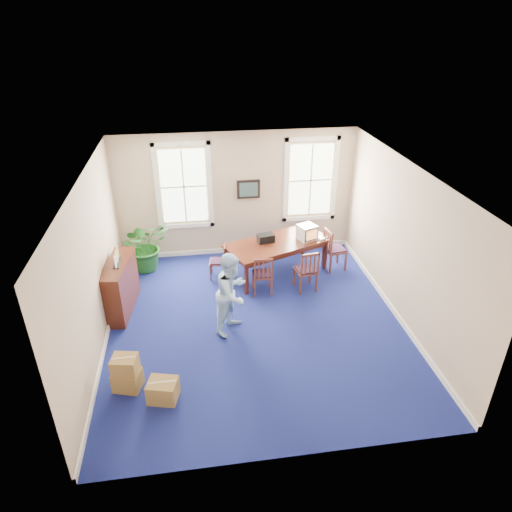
{
  "coord_description": "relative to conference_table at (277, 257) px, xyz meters",
  "views": [
    {
      "loc": [
        -1.12,
        -7.56,
        5.7
      ],
      "look_at": [
        0.1,
        0.6,
        1.25
      ],
      "focal_mm": 32.0,
      "sensor_mm": 36.0,
      "label": 1
    }
  ],
  "objects": [
    {
      "name": "baseboard_right",
      "position": [
        2.14,
        -1.99,
        -0.36
      ],
      "size": [
        0.04,
        6.5,
        0.12
      ],
      "primitive_type": "cube",
      "color": "white",
      "rests_on": "ground"
    },
    {
      "name": "crt_tv",
      "position": [
        0.72,
        0.06,
        0.6
      ],
      "size": [
        0.53,
        0.55,
        0.36
      ],
      "primitive_type": null,
      "rotation": [
        0.0,
        0.0,
        0.38
      ],
      "color": "#B7B7BC",
      "rests_on": "conference_table"
    },
    {
      "name": "cardboard_boxes",
      "position": [
        -3.08,
        -3.39,
        -0.07
      ],
      "size": [
        1.48,
        1.48,
        0.69
      ],
      "primitive_type": null,
      "rotation": [
        0.0,
        0.0,
        -0.27
      ],
      "color": "olive",
      "rests_on": "ground"
    },
    {
      "name": "wall_back",
      "position": [
        -0.83,
        1.26,
        1.18
      ],
      "size": [
        6.5,
        0.0,
        6.5
      ],
      "primitive_type": "plane",
      "rotation": [
        1.57,
        0.0,
        0.0
      ],
      "color": "tan",
      "rests_on": "ground"
    },
    {
      "name": "ceiling",
      "position": [
        -0.83,
        -1.99,
        2.78
      ],
      "size": [
        6.5,
        6.5,
        0.0
      ],
      "primitive_type": "plane",
      "rotation": [
        3.14,
        0.0,
        0.0
      ],
      "color": "white",
      "rests_on": "ground"
    },
    {
      "name": "window_right",
      "position": [
        1.07,
        1.24,
        1.48
      ],
      "size": [
        1.4,
        0.12,
        2.2
      ],
      "primitive_type": null,
      "color": "white",
      "rests_on": "ground"
    },
    {
      "name": "chair_near_left",
      "position": [
        -0.5,
        -0.83,
        0.07
      ],
      "size": [
        0.45,
        0.45,
        0.97
      ],
      "primitive_type": null,
      "rotation": [
        0.0,
        0.0,
        3.1
      ],
      "color": "brown",
      "rests_on": "ground"
    },
    {
      "name": "credenza",
      "position": [
        -3.58,
        -1.05,
        0.17
      ],
      "size": [
        0.61,
        1.53,
        1.17
      ],
      "primitive_type": "cube",
      "rotation": [
        0.0,
        0.0,
        -0.13
      ],
      "color": "#4B1E11",
      "rests_on": "ground"
    },
    {
      "name": "chair_near_right",
      "position": [
        0.5,
        -0.83,
        0.09
      ],
      "size": [
        0.52,
        0.52,
        1.02
      ],
      "primitive_type": null,
      "rotation": [
        0.0,
        0.0,
        3.29
      ],
      "color": "brown",
      "rests_on": "ground"
    },
    {
      "name": "floor",
      "position": [
        -0.83,
        -1.99,
        -0.42
      ],
      "size": [
        6.5,
        6.5,
        0.0
      ],
      "primitive_type": "plane",
      "color": "navy",
      "rests_on": "ground"
    },
    {
      "name": "chair_end_left",
      "position": [
        -1.45,
        0.0,
        0.01
      ],
      "size": [
        0.43,
        0.43,
        0.86
      ],
      "primitive_type": null,
      "rotation": [
        0.0,
        0.0,
        -1.71
      ],
      "color": "brown",
      "rests_on": "ground"
    },
    {
      "name": "brochure_rack",
      "position": [
        -3.56,
        -1.05,
        0.9
      ],
      "size": [
        0.28,
        0.68,
        0.29
      ],
      "primitive_type": null,
      "rotation": [
        0.0,
        0.0,
        -0.25
      ],
      "color": "#99999E",
      "rests_on": "credenza"
    },
    {
      "name": "equipment_bag",
      "position": [
        -0.28,
        0.06,
        0.51
      ],
      "size": [
        0.42,
        0.32,
        0.19
      ],
      "primitive_type": "cube",
      "rotation": [
        0.0,
        0.0,
        0.18
      ],
      "color": "black",
      "rests_on": "conference_table"
    },
    {
      "name": "window_left",
      "position": [
        -2.13,
        1.24,
        1.48
      ],
      "size": [
        1.4,
        0.12,
        2.2
      ],
      "primitive_type": null,
      "color": "white",
      "rests_on": "ground"
    },
    {
      "name": "conference_table",
      "position": [
        0.0,
        0.0,
        0.0
      ],
      "size": [
        2.69,
        1.96,
        0.83
      ],
      "primitive_type": null,
      "rotation": [
        0.0,
        0.0,
        0.39
      ],
      "color": "#4B1E11",
      "rests_on": "ground"
    },
    {
      "name": "game_console",
      "position": [
        1.06,
        0.0,
        0.44
      ],
      "size": [
        0.21,
        0.23,
        0.05
      ],
      "primitive_type": "cube",
      "rotation": [
        0.0,
        0.0,
        0.35
      ],
      "color": "white",
      "rests_on": "conference_table"
    },
    {
      "name": "baseboard_back",
      "position": [
        -0.83,
        1.23,
        -0.36
      ],
      "size": [
        6.0,
        0.04,
        0.12
      ],
      "primitive_type": "cube",
      "color": "white",
      "rests_on": "ground"
    },
    {
      "name": "potted_plant",
      "position": [
        -3.16,
        0.67,
        0.22
      ],
      "size": [
        1.44,
        1.36,
        1.27
      ],
      "primitive_type": "imported",
      "rotation": [
        0.0,
        0.0,
        0.39
      ],
      "color": "#1B581C",
      "rests_on": "ground"
    },
    {
      "name": "baseboard_left",
      "position": [
        -3.8,
        -1.99,
        -0.36
      ],
      "size": [
        0.04,
        6.5,
        0.12
      ],
      "primitive_type": "cube",
      "color": "white",
      "rests_on": "ground"
    },
    {
      "name": "wall_left",
      "position": [
        -3.83,
        -1.99,
        1.18
      ],
      "size": [
        0.0,
        6.5,
        6.5
      ],
      "primitive_type": "plane",
      "rotation": [
        1.57,
        0.0,
        1.57
      ],
      "color": "tan",
      "rests_on": "ground"
    },
    {
      "name": "wall_right",
      "position": [
        2.17,
        -1.99,
        1.18
      ],
      "size": [
        0.0,
        6.5,
        6.5
      ],
      "primitive_type": "plane",
      "rotation": [
        1.57,
        0.0,
        -1.57
      ],
      "color": "tan",
      "rests_on": "ground"
    },
    {
      "name": "chair_end_right",
      "position": [
        1.45,
        0.0,
        0.12
      ],
      "size": [
        0.56,
        0.56,
        1.07
      ],
      "primitive_type": null,
      "rotation": [
        0.0,
        0.0,
        1.75
      ],
      "color": "brown",
      "rests_on": "ground"
    },
    {
      "name": "wall_front",
      "position": [
        -0.83,
        -5.24,
        1.18
      ],
      "size": [
        6.5,
        0.0,
        6.5
      ],
      "primitive_type": "plane",
      "rotation": [
        -1.57,
        0.0,
        0.0
      ],
      "color": "tan",
      "rests_on": "ground"
    },
    {
      "name": "man",
      "position": [
        -1.3,
        -2.09,
        0.43
      ],
      "size": [
        1.01,
        1.05,
        1.7
      ],
      "primitive_type": "imported",
      "rotation": [
        0.0,
        0.0,
        0.93
      ],
      "color": "#ACD8FE",
      "rests_on": "ground"
    },
    {
      "name": "wall_picture",
      "position": [
        -0.53,
        1.21,
        1.33
      ],
      "size": [
        0.58,
        0.06,
        0.48
      ],
      "primitive_type": null,
      "color": "black",
      "rests_on": "ground"
    }
  ]
}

